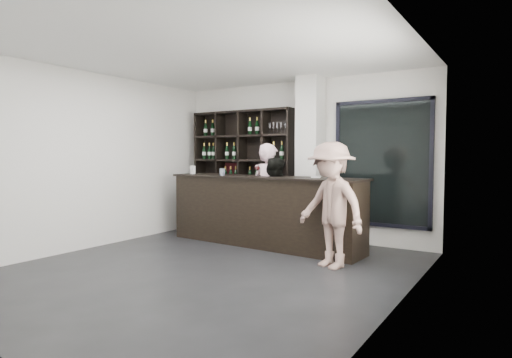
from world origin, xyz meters
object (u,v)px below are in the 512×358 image
Objects in this scene: wine_shelf at (243,172)px; customer at (331,205)px; taster_black at (274,202)px; taster_pink at (269,194)px; tasting_counter at (263,211)px.

wine_shelf is 1.40× the size of customer.
taster_black is at bearing 171.14° from customer.
customer is (1.49, -0.83, -0.01)m from taster_pink.
taster_black is at bearing 36.66° from tasting_counter.
customer reaches higher than taster_black.
taster_black is 0.87× the size of customer.
tasting_counter is 2.09× the size of customer.
customer reaches higher than tasting_counter.
wine_shelf reaches higher than taster_pink.
wine_shelf is 1.38× the size of taster_pink.
wine_shelf reaches higher than customer.
taster_pink is 1.01× the size of customer.
taster_black is (1.12, -0.72, -0.45)m from wine_shelf.
taster_pink reaches higher than tasting_counter.
customer is at bearing -21.44° from tasting_counter.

